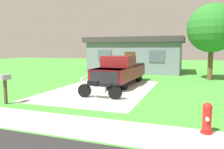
# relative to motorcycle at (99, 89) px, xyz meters

# --- Properties ---
(ground_plane) EXTENTS (80.00, 80.00, 0.00)m
(ground_plane) POSITION_rel_motorcycle_xyz_m (-0.70, 2.26, -0.47)
(ground_plane) COLOR green
(driveway_pad) EXTENTS (5.31, 8.53, 0.01)m
(driveway_pad) POSITION_rel_motorcycle_xyz_m (-0.70, 2.26, -0.47)
(driveway_pad) COLOR #B1B1B1
(driveway_pad) RESTS_ON ground
(sidewalk_strip) EXTENTS (36.00, 1.80, 0.01)m
(sidewalk_strip) POSITION_rel_motorcycle_xyz_m (-0.70, -3.74, -0.47)
(sidewalk_strip) COLOR #BABAB5
(sidewalk_strip) RESTS_ON ground
(motorcycle) EXTENTS (2.21, 0.70, 1.09)m
(motorcycle) POSITION_rel_motorcycle_xyz_m (0.00, 0.00, 0.00)
(motorcycle) COLOR black
(motorcycle) RESTS_ON ground
(pickup_truck) EXTENTS (2.17, 5.68, 1.90)m
(pickup_truck) POSITION_rel_motorcycle_xyz_m (-0.31, 4.49, 0.48)
(pickup_truck) COLOR black
(pickup_truck) RESTS_ON ground
(fire_hydrant) EXTENTS (0.32, 0.40, 0.87)m
(fire_hydrant) POSITION_rel_motorcycle_xyz_m (4.51, -3.11, -0.05)
(fire_hydrant) COLOR red
(fire_hydrant) RESTS_ON ground
(mailbox) EXTENTS (0.26, 0.48, 1.26)m
(mailbox) POSITION_rel_motorcycle_xyz_m (-3.34, -2.33, 0.51)
(mailbox) COLOR #4C3823
(mailbox) RESTS_ON ground
(shade_tree) EXTENTS (3.62, 3.62, 5.71)m
(shade_tree) POSITION_rel_motorcycle_xyz_m (5.49, 8.72, 3.41)
(shade_tree) COLOR brown
(shade_tree) RESTS_ON ground
(neighbor_house) EXTENTS (9.60, 5.60, 3.50)m
(neighbor_house) POSITION_rel_motorcycle_xyz_m (-1.32, 13.14, 1.32)
(neighbor_house) COLOR slate
(neighbor_house) RESTS_ON ground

